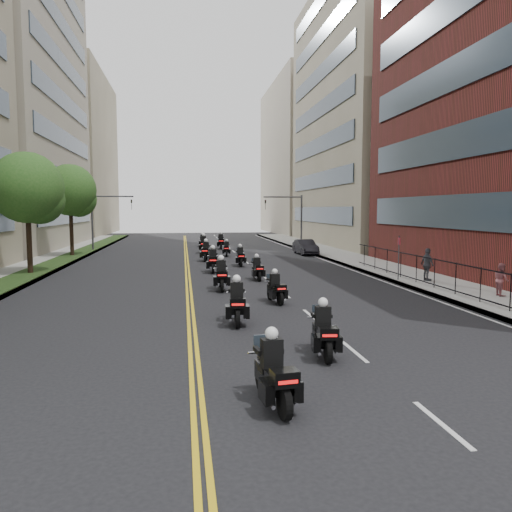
{
  "coord_description": "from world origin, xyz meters",
  "views": [
    {
      "loc": [
        -1.71,
        -8.69,
        4.16
      ],
      "look_at": [
        1.64,
        14.17,
        1.98
      ],
      "focal_mm": 35.0,
      "sensor_mm": 36.0,
      "label": 1
    }
  ],
  "objects_px": {
    "motorcycle_5": "(257,270)",
    "pedestrian_c": "(427,265)",
    "motorcycle_9": "(227,249)",
    "motorcycle_2": "(237,304)",
    "motorcycle_10": "(204,245)",
    "motorcycle_12": "(202,241)",
    "pedestrian_b": "(501,279)",
    "motorcycle_1": "(323,333)",
    "motorcycle_6": "(213,262)",
    "motorcycle_8": "(206,252)",
    "parked_sedan": "(305,247)",
    "motorcycle_4": "(221,276)",
    "motorcycle_0": "(274,376)",
    "motorcycle_7": "(240,257)",
    "motorcycle_11": "(221,242)",
    "motorcycle_3": "(276,289)"
  },
  "relations": [
    {
      "from": "motorcycle_5",
      "to": "motorcycle_10",
      "type": "distance_m",
      "value": 19.03
    },
    {
      "from": "motorcycle_11",
      "to": "pedestrian_b",
      "type": "distance_m",
      "value": 32.65
    },
    {
      "from": "motorcycle_10",
      "to": "pedestrian_b",
      "type": "height_order",
      "value": "motorcycle_10"
    },
    {
      "from": "motorcycle_12",
      "to": "pedestrian_b",
      "type": "distance_m",
      "value": 36.73
    },
    {
      "from": "motorcycle_12",
      "to": "pedestrian_c",
      "type": "distance_m",
      "value": 31.62
    },
    {
      "from": "motorcycle_5",
      "to": "pedestrian_c",
      "type": "bearing_deg",
      "value": -18.6
    },
    {
      "from": "motorcycle_4",
      "to": "pedestrian_c",
      "type": "bearing_deg",
      "value": 5.07
    },
    {
      "from": "motorcycle_8",
      "to": "motorcycle_2",
      "type": "bearing_deg",
      "value": -82.69
    },
    {
      "from": "motorcycle_4",
      "to": "pedestrian_c",
      "type": "distance_m",
      "value": 11.63
    },
    {
      "from": "motorcycle_1",
      "to": "parked_sedan",
      "type": "distance_m",
      "value": 31.91
    },
    {
      "from": "motorcycle_0",
      "to": "motorcycle_1",
      "type": "bearing_deg",
      "value": 51.24
    },
    {
      "from": "motorcycle_1",
      "to": "motorcycle_3",
      "type": "relative_size",
      "value": 1.09
    },
    {
      "from": "motorcycle_5",
      "to": "parked_sedan",
      "type": "xyz_separation_m",
      "value": [
        6.83,
        15.75,
        0.08
      ]
    },
    {
      "from": "motorcycle_9",
      "to": "motorcycle_1",
      "type": "bearing_deg",
      "value": -83.58
    },
    {
      "from": "motorcycle_3",
      "to": "motorcycle_9",
      "type": "distance_m",
      "value": 22.32
    },
    {
      "from": "motorcycle_2",
      "to": "motorcycle_0",
      "type": "bearing_deg",
      "value": -86.35
    },
    {
      "from": "motorcycle_8",
      "to": "motorcycle_12",
      "type": "bearing_deg",
      "value": 95.87
    },
    {
      "from": "motorcycle_3",
      "to": "motorcycle_12",
      "type": "distance_m",
      "value": 34.06
    },
    {
      "from": "motorcycle_10",
      "to": "parked_sedan",
      "type": "height_order",
      "value": "motorcycle_10"
    },
    {
      "from": "motorcycle_0",
      "to": "motorcycle_7",
      "type": "distance_m",
      "value": 26.08
    },
    {
      "from": "motorcycle_7",
      "to": "motorcycle_8",
      "type": "relative_size",
      "value": 0.9
    },
    {
      "from": "motorcycle_5",
      "to": "motorcycle_9",
      "type": "distance_m",
      "value": 15.14
    },
    {
      "from": "motorcycle_3",
      "to": "motorcycle_7",
      "type": "height_order",
      "value": "motorcycle_7"
    },
    {
      "from": "parked_sedan",
      "to": "motorcycle_9",
      "type": "bearing_deg",
      "value": -177.12
    },
    {
      "from": "motorcycle_1",
      "to": "motorcycle_6",
      "type": "distance_m",
      "value": 19.4
    },
    {
      "from": "motorcycle_1",
      "to": "motorcycle_3",
      "type": "distance_m",
      "value": 8.14
    },
    {
      "from": "motorcycle_0",
      "to": "motorcycle_5",
      "type": "xyz_separation_m",
      "value": [
        2.43,
        18.67,
        -0.05
      ]
    },
    {
      "from": "pedestrian_c",
      "to": "motorcycle_6",
      "type": "bearing_deg",
      "value": 52.97
    },
    {
      "from": "motorcycle_4",
      "to": "pedestrian_c",
      "type": "xyz_separation_m",
      "value": [
        11.6,
        0.64,
        0.35
      ]
    },
    {
      "from": "motorcycle_4",
      "to": "pedestrian_c",
      "type": "height_order",
      "value": "pedestrian_c"
    },
    {
      "from": "motorcycle_5",
      "to": "motorcycle_10",
      "type": "relative_size",
      "value": 0.83
    },
    {
      "from": "motorcycle_3",
      "to": "motorcycle_5",
      "type": "distance_m",
      "value": 7.2
    },
    {
      "from": "motorcycle_10",
      "to": "motorcycle_11",
      "type": "xyz_separation_m",
      "value": [
        1.97,
        4.23,
        -0.02
      ]
    },
    {
      "from": "pedestrian_c",
      "to": "pedestrian_b",
      "type": "bearing_deg",
      "value": -175.6
    },
    {
      "from": "parked_sedan",
      "to": "pedestrian_c",
      "type": "xyz_separation_m",
      "value": [
        2.41,
        -18.43,
        0.37
      ]
    },
    {
      "from": "motorcycle_7",
      "to": "motorcycle_11",
      "type": "height_order",
      "value": "motorcycle_11"
    },
    {
      "from": "motorcycle_1",
      "to": "motorcycle_5",
      "type": "bearing_deg",
      "value": 94.37
    },
    {
      "from": "motorcycle_2",
      "to": "motorcycle_10",
      "type": "bearing_deg",
      "value": 94.04
    },
    {
      "from": "pedestrian_c",
      "to": "motorcycle_9",
      "type": "bearing_deg",
      "value": 21.41
    },
    {
      "from": "motorcycle_0",
      "to": "pedestrian_b",
      "type": "bearing_deg",
      "value": 33.39
    },
    {
      "from": "motorcycle_0",
      "to": "motorcycle_10",
      "type": "relative_size",
      "value": 0.9
    },
    {
      "from": "motorcycle_11",
      "to": "motorcycle_2",
      "type": "bearing_deg",
      "value": -91.2
    },
    {
      "from": "motorcycle_8",
      "to": "motorcycle_10",
      "type": "height_order",
      "value": "motorcycle_10"
    },
    {
      "from": "motorcycle_12",
      "to": "motorcycle_5",
      "type": "bearing_deg",
      "value": -82.4
    },
    {
      "from": "motorcycle_8",
      "to": "pedestrian_c",
      "type": "xyz_separation_m",
      "value": [
        11.73,
        -14.03,
        0.35
      ]
    },
    {
      "from": "pedestrian_c",
      "to": "motorcycle_2",
      "type": "bearing_deg",
      "value": 118.17
    },
    {
      "from": "motorcycle_11",
      "to": "motorcycle_0",
      "type": "bearing_deg",
      "value": -90.66
    },
    {
      "from": "motorcycle_4",
      "to": "pedestrian_b",
      "type": "xyz_separation_m",
      "value": [
        12.65,
        -4.43,
        0.2
      ]
    },
    {
      "from": "motorcycle_4",
      "to": "motorcycle_5",
      "type": "height_order",
      "value": "motorcycle_4"
    },
    {
      "from": "motorcycle_9",
      "to": "motorcycle_11",
      "type": "height_order",
      "value": "motorcycle_11"
    }
  ]
}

